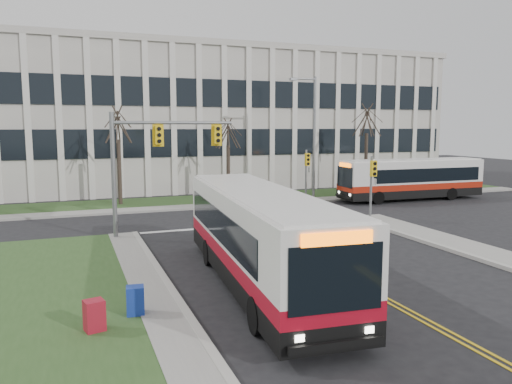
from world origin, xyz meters
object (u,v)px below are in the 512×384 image
object	(u,v)px
newspaper_box_red	(94,318)
bus_main	(259,240)
bus_cross	(411,180)
directory_sign	(238,185)
streetlight	(312,131)
newspaper_box_blue	(135,302)

from	to	relation	value
newspaper_box_red	bus_main	bearing A→B (deg)	8.63
bus_main	bus_cross	bearing A→B (deg)	44.57
bus_cross	newspaper_box_red	xyz separation A→B (m)	(-23.70, -17.37, -1.03)
directory_sign	bus_main	size ratio (longest dim) A/B	0.16
streetlight	bus_cross	distance (m)	8.33
bus_main	newspaper_box_blue	distance (m)	4.82
directory_sign	newspaper_box_blue	distance (m)	23.34
streetlight	directory_sign	size ratio (longest dim) A/B	4.60
bus_main	newspaper_box_red	size ratio (longest dim) A/B	12.95
streetlight	newspaper_box_blue	bearing A→B (deg)	-128.64
bus_cross	newspaper_box_blue	size ratio (longest dim) A/B	11.86
streetlight	bus_main	xyz separation A→B (m)	(-11.31, -18.18, -3.55)
directory_sign	bus_main	bearing A→B (deg)	-106.53
directory_sign	newspaper_box_red	xyz separation A→B (m)	(-11.38, -21.77, -0.70)
directory_sign	bus_cross	xyz separation A→B (m)	(12.32, -4.41, 0.33)
newspaper_box_red	streetlight	bearing A→B (deg)	36.80
bus_cross	newspaper_box_blue	world-z (taller)	bus_cross
newspaper_box_blue	newspaper_box_red	size ratio (longest dim) A/B	1.00
newspaper_box_red	newspaper_box_blue	bearing A→B (deg)	20.39
directory_sign	newspaper_box_red	world-z (taller)	directory_sign
newspaper_box_blue	newspaper_box_red	world-z (taller)	same
bus_main	newspaper_box_blue	xyz separation A→B (m)	(-4.43, -1.50, -1.16)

